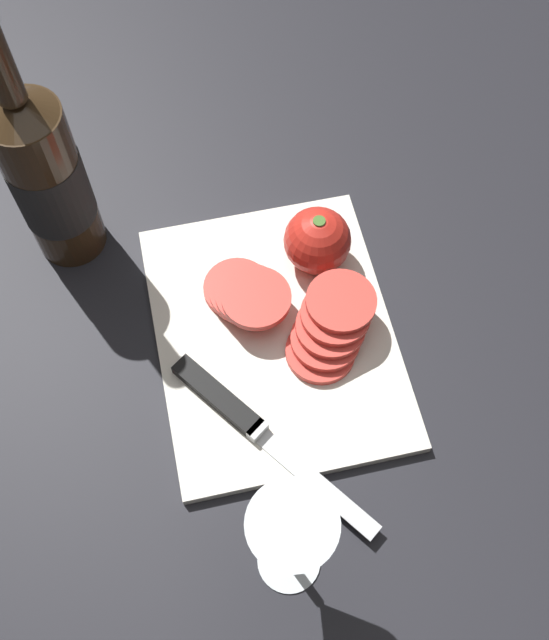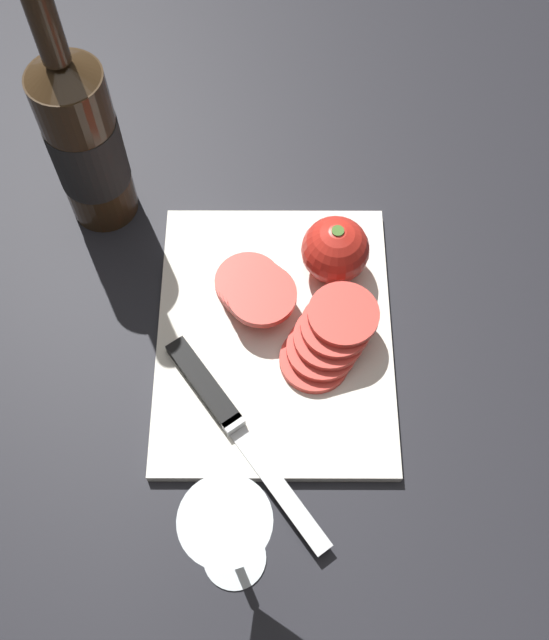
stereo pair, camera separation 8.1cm
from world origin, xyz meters
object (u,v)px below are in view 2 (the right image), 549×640
knife (215,399)px  tomato_slice_stack_near (329,337)px  tomato_slice_stack_far (255,289)px  wine_bottle (84,141)px  wine_glass (229,535)px  whole_tomato (335,250)px

knife → tomato_slice_stack_near: 0.14m
knife → tomato_slice_stack_far: bearing=126.2°
tomato_slice_stack_near → tomato_slice_stack_far: 0.10m
wine_bottle → wine_glass: bearing=22.0°
wine_glass → tomato_slice_stack_far: size_ratio=1.55×
wine_bottle → tomato_slice_stack_far: bearing=53.8°
knife → tomato_slice_stack_far: tomato_slice_stack_far is taller
whole_tomato → tomato_slice_stack_near: (0.10, -0.01, -0.02)m
wine_bottle → wine_glass: wine_bottle is taller
tomato_slice_stack_near → tomato_slice_stack_far: (-0.06, -0.08, -0.00)m
wine_bottle → whole_tomato: size_ratio=4.33×
tomato_slice_stack_near → wine_glass: bearing=-23.5°
wine_bottle → tomato_slice_stack_near: (0.20, 0.27, -0.08)m
whole_tomato → tomato_slice_stack_far: bearing=-66.6°
whole_tomato → tomato_slice_stack_far: whole_tomato is taller
whole_tomato → tomato_slice_stack_far: (0.04, -0.09, -0.02)m
wine_glass → whole_tomato: (-0.33, 0.11, -0.06)m
wine_glass → tomato_slice_stack_far: (-0.29, 0.02, -0.08)m
whole_tomato → tomato_slice_stack_near: 0.10m
wine_bottle → tomato_slice_stack_far: 0.25m
whole_tomato → wine_glass: bearing=-18.1°
whole_tomato → tomato_slice_stack_near: bearing=-5.3°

